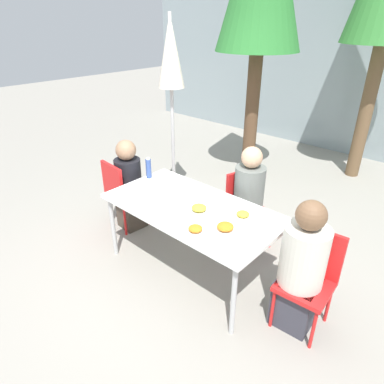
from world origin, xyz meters
TOP-DOWN VIEW (x-y plane):
  - ground_plane at (0.00, 0.00)m, footprint 24.00×24.00m
  - building_facade at (0.00, 4.51)m, footprint 10.00×0.20m
  - dining_table at (0.00, 0.00)m, footprint 1.69×0.88m
  - chair_left at (-1.15, 0.03)m, footprint 0.44×0.44m
  - person_left at (-1.09, 0.10)m, footprint 0.30×0.30m
  - chair_right at (1.14, 0.16)m, footprint 0.43×0.43m
  - person_right at (1.09, 0.07)m, footprint 0.35×0.35m
  - chair_far at (0.11, 0.76)m, footprint 0.49×0.49m
  - person_far at (0.18, 0.69)m, footprint 0.34×0.34m
  - closed_umbrella at (-1.20, 0.95)m, footprint 0.36×0.36m
  - plate_0 at (0.47, 0.15)m, footprint 0.20×0.20m
  - plate_1 at (0.31, -0.30)m, footprint 0.21×0.21m
  - plate_2 at (0.12, -0.03)m, footprint 0.25×0.25m
  - plate_3 at (0.48, -0.12)m, footprint 0.25×0.25m
  - bottle at (-0.78, 0.15)m, footprint 0.06×0.06m
  - drinking_cup at (-0.17, -0.00)m, footprint 0.07×0.07m
  - salad_bowl at (0.71, 0.21)m, footprint 0.17×0.17m

SIDE VIEW (x-z plane):
  - ground_plane at x=0.00m, z-range 0.00..0.00m
  - chair_left at x=-1.15m, z-range 0.07..0.92m
  - chair_right at x=1.14m, z-range 0.07..0.92m
  - chair_far at x=0.11m, z-range 0.07..0.92m
  - person_left at x=-1.09m, z-range -0.02..1.09m
  - person_right at x=1.09m, z-range -0.03..1.13m
  - person_far at x=0.18m, z-range -0.02..1.16m
  - dining_table at x=0.00m, z-range 0.32..1.05m
  - plate_0 at x=0.47m, z-range 0.73..0.79m
  - plate_1 at x=0.31m, z-range 0.73..0.79m
  - plate_2 at x=0.12m, z-range 0.73..0.80m
  - plate_3 at x=0.48m, z-range 0.73..0.80m
  - salad_bowl at x=0.71m, z-range 0.74..0.79m
  - drinking_cup at x=-0.17m, z-range 0.74..0.83m
  - bottle at x=-0.78m, z-range 0.73..0.96m
  - building_facade at x=0.00m, z-range 0.00..3.00m
  - closed_umbrella at x=-1.20m, z-range 0.61..2.98m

